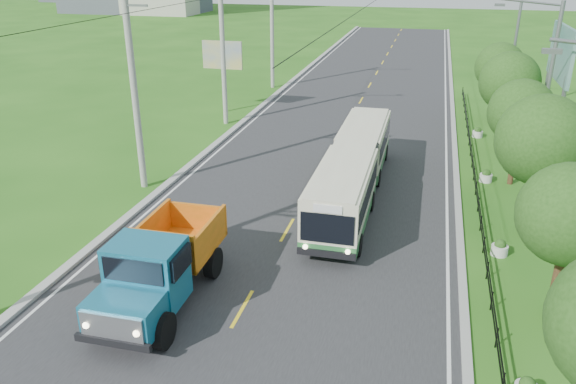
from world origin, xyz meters
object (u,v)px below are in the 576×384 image
at_px(tree_fourth, 522,115).
at_px(planter_mid, 486,176).
at_px(pole_near, 135,87).
at_px(billboard_right, 560,61).
at_px(pole_mid, 223,49).
at_px(pole_far, 272,28).
at_px(planter_far, 478,133).
at_px(tree_third, 542,144).
at_px(streetlight_far, 512,47).
at_px(bus, 354,167).
at_px(tree_second, 570,219).
at_px(tree_fifth, 510,85).
at_px(planter_near, 500,248).
at_px(billboard_left, 222,60).
at_px(streetlight_mid, 544,90).
at_px(dump_truck, 160,262).
at_px(tree_back, 500,70).

distance_m(tree_fourth, planter_mid, 3.53).
distance_m(pole_near, billboard_right, 23.32).
distance_m(pole_mid, tree_fourth, 19.43).
distance_m(pole_far, billboard_right, 24.33).
bearing_deg(planter_far, pole_mid, -176.61).
xyz_separation_m(tree_third, streetlight_far, (0.79, 19.86, 0.92)).
bearing_deg(bus, billboard_right, 44.02).
bearing_deg(tree_second, tree_third, 90.00).
xyz_separation_m(pole_far, streetlight_far, (18.90, -5.00, -0.19)).
height_order(tree_fourth, streetlight_far, streetlight_far).
xyz_separation_m(tree_fifth, planter_near, (-1.26, -14.14, -3.57)).
distance_m(pole_near, tree_fifth, 21.31).
bearing_deg(tree_third, planter_far, 95.18).
bearing_deg(billboard_left, planter_far, -6.31).
bearing_deg(tree_second, planter_near, 108.03).
bearing_deg(pole_mid, tree_fifth, -2.71).
xyz_separation_m(pole_near, bus, (10.45, 1.19, -3.49)).
xyz_separation_m(pole_far, tree_second, (18.12, -30.86, -1.57)).
bearing_deg(streetlight_mid, pole_near, -165.19).
height_order(pole_near, pole_mid, same).
xyz_separation_m(streetlight_mid, planter_mid, (-2.04, -0.00, -4.62)).
xyz_separation_m(streetlight_mid, streetlight_far, (0.00, 14.00, 0.00)).
distance_m(pole_near, planter_mid, 18.23).
bearing_deg(pole_near, pole_far, 90.00).
relative_size(pole_mid, tree_third, 1.67).
relative_size(tree_fifth, streetlight_mid, 0.64).
distance_m(pole_mid, tree_second, 26.20).
height_order(planter_near, billboard_left, billboard_left).
relative_size(pole_far, dump_truck, 1.56).
bearing_deg(streetlight_mid, pole_mid, 159.68).
height_order(pole_far, tree_third, pole_far).
xyz_separation_m(streetlight_far, planter_mid, (-2.04, -14.00, -4.62)).
distance_m(pole_far, dump_truck, 33.86).
relative_size(billboard_right, bus, 0.53).
xyz_separation_m(tree_third, streetlight_mid, (0.79, 5.86, 0.92)).
relative_size(tree_fifth, billboard_right, 0.79).
bearing_deg(streetlight_mid, tree_fifth, 97.29).
relative_size(tree_fourth, streetlight_mid, 0.60).
bearing_deg(planter_near, pole_far, 121.99).
bearing_deg(tree_second, tree_fifth, 90.00).
xyz_separation_m(planter_mid, billboard_right, (3.70, 6.00, 5.06)).
xyz_separation_m(tree_third, tree_fifth, (-0.00, 12.00, -0.13)).
bearing_deg(tree_back, tree_fifth, -90.00).
bearing_deg(streetlight_far, pole_mid, -159.68).
bearing_deg(planter_near, streetlight_far, 84.70).
bearing_deg(tree_third, streetlight_far, 87.73).
height_order(tree_fifth, streetlight_mid, streetlight_mid).
xyz_separation_m(tree_fifth, streetlight_mid, (0.79, -6.14, 1.05)).
height_order(tree_fifth, billboard_left, tree_fifth).
relative_size(planter_far, billboard_left, 0.13).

